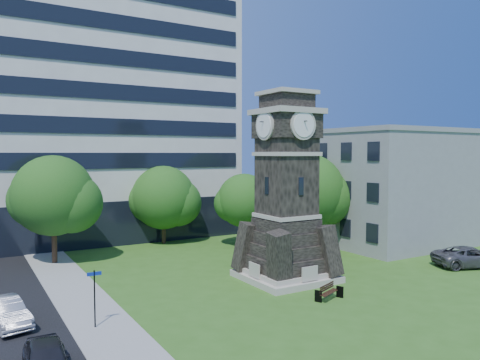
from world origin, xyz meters
TOP-DOWN VIEW (x-y plane):
  - ground at (0.00, 0.00)m, footprint 160.00×160.00m
  - sidewalk at (-9.50, 5.00)m, footprint 3.00×70.00m
  - clock_tower at (3.00, 2.00)m, footprint 5.40×5.40m
  - office_tall at (-3.20, 25.84)m, footprint 26.20×15.11m
  - office_low at (19.97, 8.00)m, footprint 15.20×12.20m
  - car_street_south at (-12.59, -4.44)m, footprint 1.81×3.98m
  - car_street_mid at (-13.51, 2.03)m, footprint 2.30×4.27m
  - car_east_lot at (16.51, -2.15)m, footprint 5.84×4.32m
  - park_bench at (2.51, -2.71)m, footprint 1.69×0.45m
  - street_sign at (-9.87, -0.41)m, footprint 0.66×0.07m
  - tree_nw at (-9.20, 14.47)m, footprint 6.62×6.02m
  - tree_nc at (0.77, 17.73)m, footprint 6.39×5.81m
  - tree_ne at (6.32, 12.67)m, footprint 5.23×4.76m
  - tree_east at (10.19, 8.81)m, footprint 7.19×6.53m

SIDE VIEW (x-z plane):
  - ground at x=0.00m, z-range 0.00..0.00m
  - sidewalk at x=-9.50m, z-range 0.00..0.06m
  - park_bench at x=2.51m, z-range 0.03..0.90m
  - car_street_south at x=-12.59m, z-range 0.00..1.32m
  - car_street_mid at x=-13.51m, z-range 0.00..1.34m
  - car_east_lot at x=16.51m, z-range 0.00..1.47m
  - street_sign at x=-9.87m, z-range 0.35..3.12m
  - tree_ne at x=6.32m, z-range 0.69..7.16m
  - tree_nc at x=0.77m, z-range 0.48..7.60m
  - tree_east at x=10.19m, z-range 0.66..8.93m
  - tree_nw at x=-9.20m, z-range 0.84..8.95m
  - office_low at x=19.97m, z-range 0.01..10.41m
  - clock_tower at x=3.00m, z-range -0.83..11.39m
  - office_tall at x=-3.20m, z-range -0.08..28.52m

